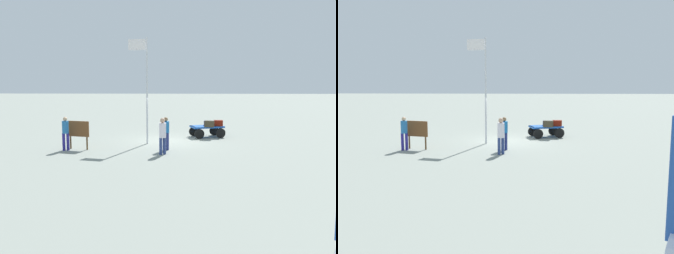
# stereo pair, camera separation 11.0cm
# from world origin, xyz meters

# --- Properties ---
(ground_plane) EXTENTS (120.00, 120.00, 0.00)m
(ground_plane) POSITION_xyz_m (0.00, 0.00, 0.00)
(ground_plane) COLOR gray
(luggage_cart) EXTENTS (2.17, 1.66, 0.68)m
(luggage_cart) POSITION_xyz_m (-2.20, -1.39, 0.48)
(luggage_cart) COLOR #1B51AD
(luggage_cart) RESTS_ON ground
(suitcase_grey) EXTENTS (0.62, 0.42, 0.37)m
(suitcase_grey) POSITION_xyz_m (-2.31, -0.88, 0.87)
(suitcase_grey) COLOR #373021
(suitcase_grey) RESTS_ON luggage_cart
(suitcase_tan) EXTENTS (0.53, 0.30, 0.35)m
(suitcase_tan) POSITION_xyz_m (-2.88, -1.30, 0.86)
(suitcase_tan) COLOR maroon
(suitcase_tan) RESTS_ON luggage_cart
(suitcase_dark) EXTENTS (0.59, 0.50, 0.28)m
(suitcase_dark) POSITION_xyz_m (-2.33, -1.64, 0.82)
(suitcase_dark) COLOR navy
(suitcase_dark) RESTS_ON luggage_cart
(worker_lead) EXTENTS (0.47, 0.47, 1.65)m
(worker_lead) POSITION_xyz_m (0.13, 2.77, 0.97)
(worker_lead) COLOR navy
(worker_lead) RESTS_ON ground
(worker_trailing) EXTENTS (0.45, 0.45, 1.73)m
(worker_trailing) POSITION_xyz_m (0.25, 3.80, 1.00)
(worker_trailing) COLOR navy
(worker_trailing) RESTS_ON ground
(worker_supervisor) EXTENTS (0.39, 0.39, 1.67)m
(worker_supervisor) POSITION_xyz_m (5.08, 2.96, 0.96)
(worker_supervisor) COLOR navy
(worker_supervisor) RESTS_ON ground
(flagpole) EXTENTS (1.04, 0.24, 5.69)m
(flagpole) POSITION_xyz_m (1.32, 0.96, 3.39)
(flagpole) COLOR silver
(flagpole) RESTS_ON ground
(signboard) EXTENTS (1.13, 0.36, 1.43)m
(signboard) POSITION_xyz_m (4.52, 2.64, 0.94)
(signboard) COLOR #4C3319
(signboard) RESTS_ON ground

